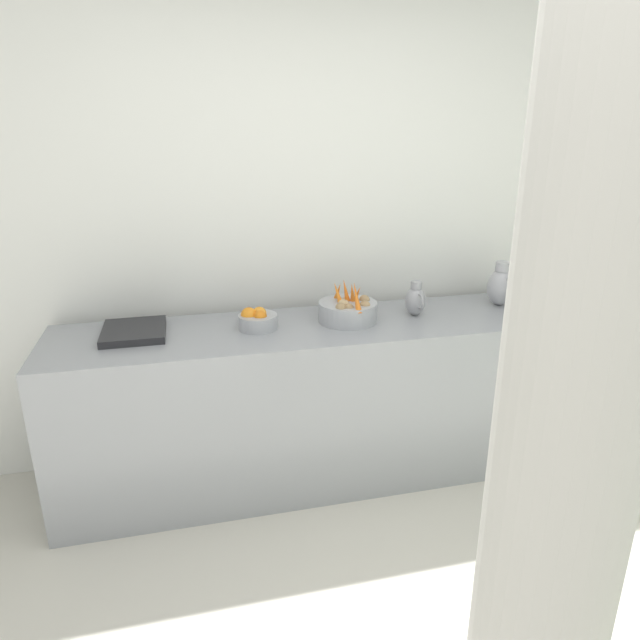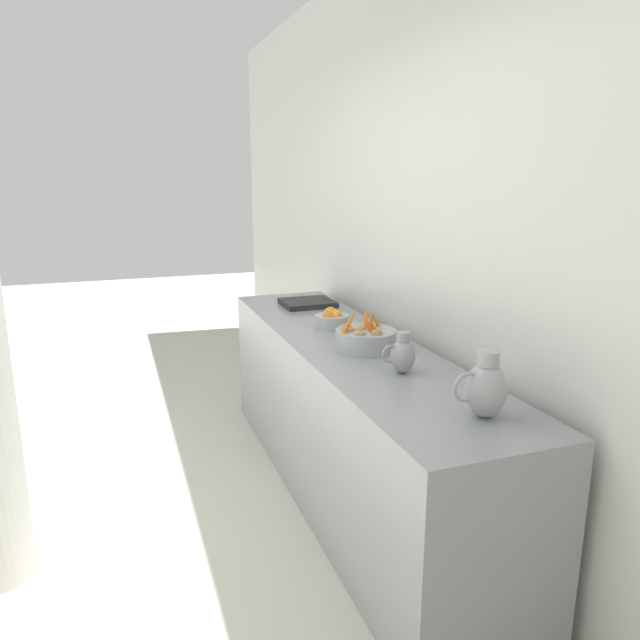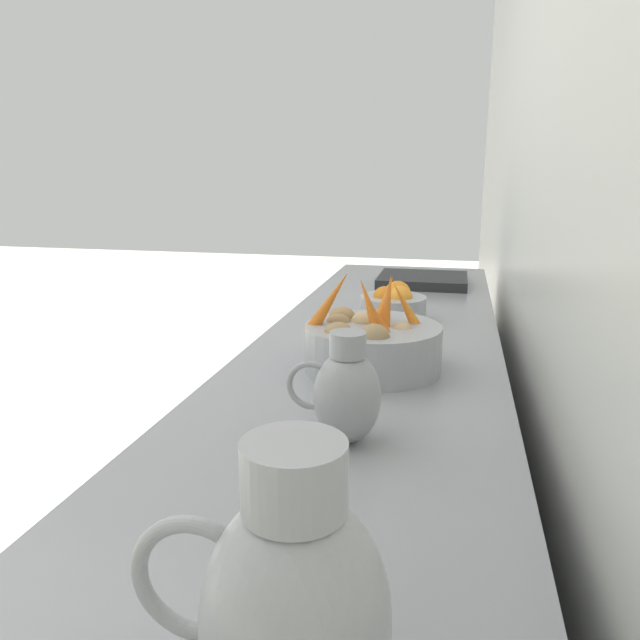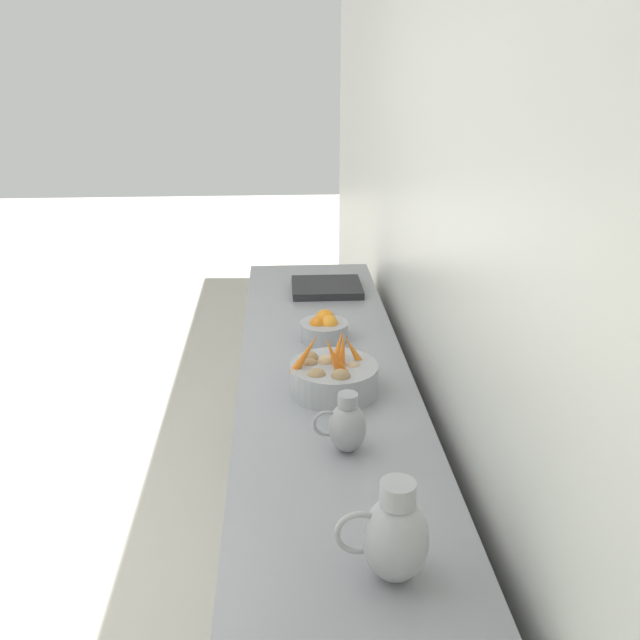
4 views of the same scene
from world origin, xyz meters
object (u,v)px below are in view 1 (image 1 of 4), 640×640
object	(u,v)px
orange_bowl	(257,320)
metal_pitcher_short	(416,300)
metal_pitcher_tall	(501,286)
vegetable_colander	(348,310)
support_column	(588,313)

from	to	relation	value
orange_bowl	metal_pitcher_short	world-z (taller)	metal_pitcher_short
metal_pitcher_tall	orange_bowl	bearing A→B (deg)	-87.30
orange_bowl	vegetable_colander	bearing A→B (deg)	89.99
support_column	metal_pitcher_short	bearing A→B (deg)	167.00
vegetable_colander	metal_pitcher_tall	bearing A→B (deg)	94.10
support_column	orange_bowl	bearing A→B (deg)	-165.71
vegetable_colander	metal_pitcher_short	size ratio (longest dim) A/B	1.64
metal_pitcher_short	support_column	bearing A→B (deg)	-13.00
metal_pitcher_tall	vegetable_colander	bearing A→B (deg)	-85.90
metal_pitcher_short	support_column	world-z (taller)	support_column
vegetable_colander	support_column	xyz separation A→B (m)	(1.77, -0.03, 0.56)
vegetable_colander	orange_bowl	world-z (taller)	vegetable_colander
orange_bowl	support_column	bearing A→B (deg)	14.29
vegetable_colander	metal_pitcher_tall	distance (m)	0.93
vegetable_colander	orange_bowl	distance (m)	0.48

